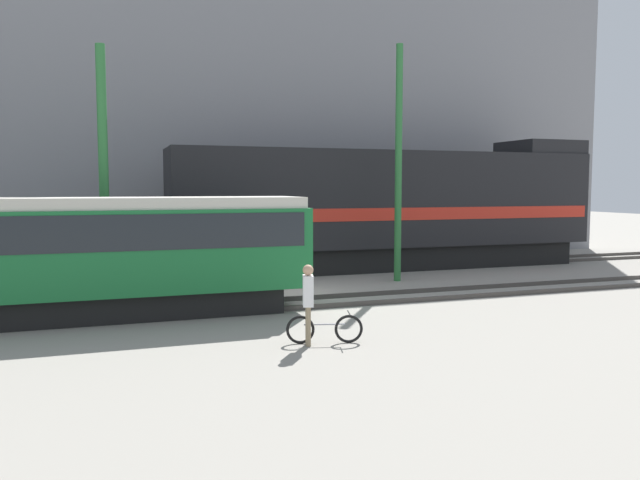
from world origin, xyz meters
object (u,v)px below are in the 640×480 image
Objects in this scene: streetcar at (66,251)px; utility_pole_right at (398,164)px; freight_locomotive at (392,208)px; person at (308,296)px; utility_pole_center at (104,172)px; bicycle at (325,329)px.

utility_pole_right is (11.08, 3.32, 2.45)m from streetcar.
utility_pole_right reaches higher than freight_locomotive.
freight_locomotive reaches higher than streetcar.
freight_locomotive is at bearing 28.10° from streetcar.
person is (5.06, -4.49, -0.73)m from streetcar.
freight_locomotive is at bearing 16.17° from utility_pole_center.
streetcar is 7.58× the size of bicycle.
person is 9.25m from utility_pole_center.
streetcar is 1.61× the size of utility_pole_center.
utility_pole_center reaches higher than bicycle.
person is at bearing -173.80° from bicycle.
streetcar is 11.82m from utility_pole_right.
streetcar reaches higher than bicycle.
freight_locomotive is 2.13× the size of utility_pole_right.
streetcar is 4.04m from utility_pole_center.
streetcar is 7.20m from bicycle.
utility_pole_right is at bearing 16.68° from streetcar.
utility_pole_center is at bearing -163.83° from freight_locomotive.
freight_locomotive is at bearing 67.82° from utility_pole_right.
streetcar is (-12.43, -6.64, -0.76)m from freight_locomotive.
bicycle is at bearing -122.17° from freight_locomotive.
freight_locomotive is 10.26× the size of person.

